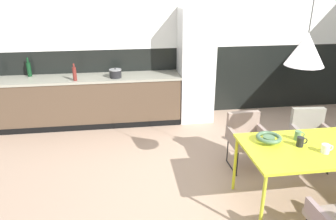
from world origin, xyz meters
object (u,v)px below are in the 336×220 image
at_px(dining_table, 318,150).
at_px(mug_short_terracotta, 298,135).
at_px(armchair_corner_seat, 246,133).
at_px(fruit_bowl, 269,138).
at_px(bottle_vinegar_dark, 75,74).
at_px(bottle_wine_green, 29,69).
at_px(refrigerator_column, 196,66).
at_px(cooking_pot, 115,73).
at_px(mug_glass_clear, 326,149).
at_px(mug_white_ceramic, 301,142).
at_px(pendant_lamp_over_table_near, 306,49).
at_px(armchair_head_of_table, 310,131).

distance_m(dining_table, mug_short_terracotta, 0.25).
bearing_deg(armchair_corner_seat, dining_table, 113.29).
distance_m(fruit_bowl, mug_short_terracotta, 0.35).
xyz_separation_m(dining_table, bottle_vinegar_dark, (-2.89, 2.54, 0.30)).
bearing_deg(bottle_wine_green, refrigerator_column, -3.78).
bearing_deg(fruit_bowl, cooking_pot, 124.93).
relative_size(dining_table, mug_glass_clear, 12.39).
xyz_separation_m(armchair_corner_seat, mug_white_ceramic, (0.25, -0.91, 0.32)).
relative_size(bottle_wine_green, pendant_lamp_over_table_near, 0.38).
distance_m(refrigerator_column, bottle_vinegar_dark, 2.14).
height_order(mug_short_terracotta, pendant_lamp_over_table_near, pendant_lamp_over_table_near).
distance_m(armchair_head_of_table, cooking_pot, 3.24).
relative_size(armchair_head_of_table, bottle_wine_green, 2.43).
distance_m(bottle_wine_green, pendant_lamp_over_table_near, 4.56).
relative_size(mug_glass_clear, bottle_wine_green, 0.39).
xyz_separation_m(armchair_head_of_table, mug_short_terracotta, (-0.58, -0.65, 0.29)).
xyz_separation_m(armchair_head_of_table, cooking_pot, (-2.65, 1.81, 0.44)).
bearing_deg(pendant_lamp_over_table_near, mug_short_terracotta, 45.06).
distance_m(armchair_corner_seat, mug_glass_clear, 1.21).
bearing_deg(pendant_lamp_over_table_near, refrigerator_column, 99.09).
relative_size(dining_table, cooking_pot, 7.67).
distance_m(armchair_head_of_table, armchair_corner_seat, 0.88).
height_order(dining_table, pendant_lamp_over_table_near, pendant_lamp_over_table_near).
bearing_deg(armchair_corner_seat, cooking_pot, -45.22).
bearing_deg(mug_white_ceramic, pendant_lamp_over_table_near, -164.56).
xyz_separation_m(fruit_bowl, bottle_wine_green, (-3.23, 2.76, 0.22)).
relative_size(armchair_head_of_table, fruit_bowl, 2.90).
bearing_deg(refrigerator_column, mug_short_terracotta, -76.33).
height_order(dining_table, mug_short_terracotta, mug_short_terracotta).
xyz_separation_m(fruit_bowl, mug_white_ceramic, (0.30, -0.14, 0.00)).
xyz_separation_m(fruit_bowl, bottle_vinegar_dark, (-2.40, 2.36, 0.20)).
xyz_separation_m(armchair_head_of_table, bottle_vinegar_dark, (-3.32, 1.71, 0.48)).
bearing_deg(mug_white_ceramic, refrigerator_column, 101.88).
xyz_separation_m(refrigerator_column, armchair_head_of_table, (1.20, -1.91, -0.50)).
distance_m(armchair_head_of_table, bottle_vinegar_dark, 3.77).
height_order(armchair_corner_seat, bottle_wine_green, bottle_wine_green).
bearing_deg(refrigerator_column, dining_table, -74.42).
bearing_deg(pendant_lamp_over_table_near, fruit_bowl, 133.60).
bearing_deg(bottle_vinegar_dark, bottle_wine_green, 154.65).
relative_size(fruit_bowl, bottle_wine_green, 0.84).
distance_m(armchair_head_of_table, fruit_bowl, 1.17).
height_order(dining_table, bottle_wine_green, bottle_wine_green).
distance_m(dining_table, fruit_bowl, 0.54).
bearing_deg(mug_glass_clear, mug_short_terracotta, 112.62).
bearing_deg(cooking_pot, mug_short_terracotta, -49.85).
relative_size(refrigerator_column, cooking_pot, 9.60).
xyz_separation_m(mug_white_ceramic, mug_short_terracotta, (0.05, 0.15, 0.00)).
bearing_deg(armchair_corner_seat, mug_glass_clear, 110.11).
bearing_deg(mug_short_terracotta, mug_white_ceramic, -109.73).
distance_m(refrigerator_column, pendant_lamp_over_table_near, 2.89).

